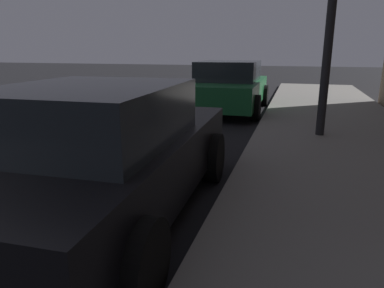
% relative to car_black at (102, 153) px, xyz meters
% --- Properties ---
extents(car_black, '(2.19, 4.16, 1.43)m').
position_rel_car_black_xyz_m(car_black, '(0.00, 0.00, 0.00)').
color(car_black, black).
rests_on(car_black, ground).
extents(car_green, '(2.12, 4.15, 1.43)m').
position_rel_car_black_xyz_m(car_green, '(-0.00, 7.02, -0.00)').
color(car_green, '#19592D').
rests_on(car_green, ground).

